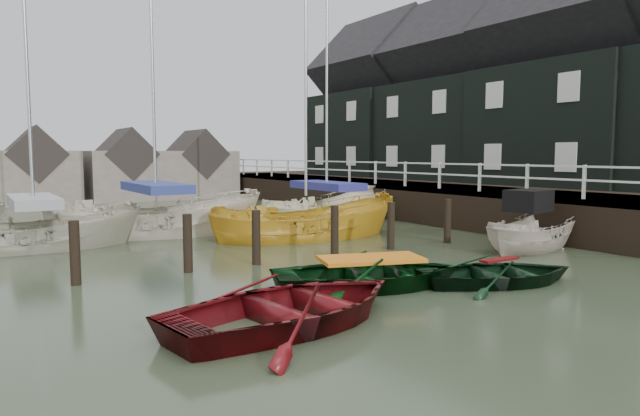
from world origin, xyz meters
TOP-DOWN VIEW (x-y plane):
  - ground at (0.00, 0.00)m, footprint 120.00×120.00m
  - pier at (9.48, 10.00)m, footprint 3.04×32.00m
  - land_strip at (15.00, 10.00)m, footprint 14.00×38.00m
  - quay_houses at (14.99, 8.66)m, footprint 6.52×28.14m
  - mooring_pilings at (-1.11, 3.00)m, footprint 13.72×0.22m
  - far_sheds at (0.83, 26.00)m, footprint 14.00×4.08m
  - rowboat_red at (-2.95, -2.04)m, footprint 4.93×3.86m
  - rowboat_green at (-0.24, -0.56)m, footprint 4.87×4.10m
  - rowboat_dkgreen at (2.34, -1.76)m, footprint 4.17×3.54m
  - motorboat at (6.80, 0.81)m, footprint 4.58×2.44m
  - sailboat_a at (-5.73, 8.67)m, footprint 6.31×2.80m
  - sailboat_b at (-1.82, 9.68)m, footprint 7.78×4.66m
  - sailboat_c at (2.29, 6.39)m, footprint 6.97×3.44m
  - sailboat_d at (4.94, 9.22)m, footprint 7.13×4.01m

SIDE VIEW (x-z plane):
  - ground at x=0.00m, z-range 0.00..0.00m
  - land_strip at x=15.00m, z-range -0.75..0.75m
  - rowboat_red at x=-2.95m, z-range -0.47..0.47m
  - rowboat_green at x=-0.24m, z-range -0.43..0.43m
  - rowboat_dkgreen at x=2.34m, z-range -0.37..0.37m
  - sailboat_c at x=2.29m, z-range -5.49..5.51m
  - sailboat_b at x=-1.82m, z-range -5.89..6.00m
  - sailboat_a at x=-5.73m, z-range -5.24..5.37m
  - sailboat_d at x=4.94m, z-range -6.37..6.50m
  - motorboat at x=6.80m, z-range -1.20..1.39m
  - mooring_pilings at x=-1.11m, z-range -0.40..1.40m
  - pier at x=9.48m, z-range -0.64..2.06m
  - far_sheds at x=0.83m, z-range -0.34..4.06m
  - quay_houses at x=14.99m, z-range 0.68..10.68m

